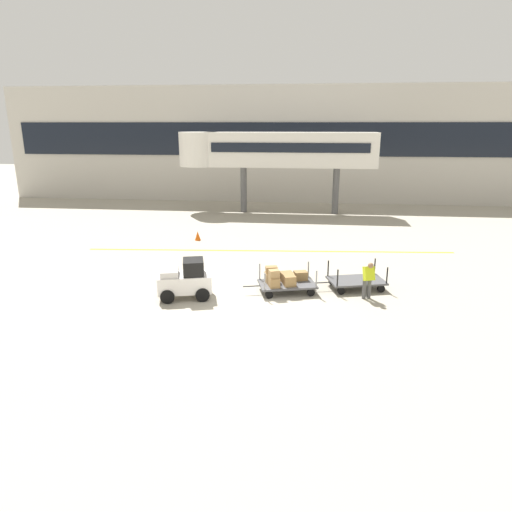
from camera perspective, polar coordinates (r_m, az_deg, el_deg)
ground_plane at (r=17.16m, az=-0.67°, el=-6.90°), size 120.00×120.00×0.00m
apron_lead_line at (r=25.11m, az=1.72°, el=0.65°), size 20.09×1.74×0.01m
terminal_building at (r=41.73m, az=3.84°, el=13.79°), size 50.87×2.51×9.99m
jet_bridge at (r=35.84m, az=1.56°, el=13.13°), size 15.21×3.00×6.16m
baggage_tug at (r=18.39m, az=-8.85°, el=-2.98°), size 2.31×1.68×1.58m
baggage_cart_lead at (r=18.85m, az=3.54°, el=-3.01°), size 3.09×1.94×1.11m
baggage_cart_middle at (r=19.75m, az=12.46°, el=-3.06°), size 3.09×1.94×1.10m
baggage_handler at (r=18.52m, az=13.90°, el=-2.77°), size 0.50×0.52×1.56m
safety_cone_near at (r=27.60m, az=-7.33°, el=2.54°), size 0.36×0.36×0.55m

